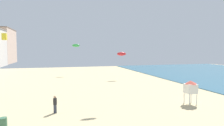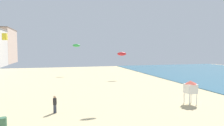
{
  "view_description": "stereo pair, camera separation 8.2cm",
  "coord_description": "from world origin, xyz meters",
  "px_view_note": "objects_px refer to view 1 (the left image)",
  "views": [
    {
      "loc": [
        -2.72,
        -8.38,
        5.86
      ],
      "look_at": [
        4.08,
        15.95,
        4.19
      ],
      "focal_mm": 31.48,
      "sensor_mm": 36.0,
      "label": 1
    },
    {
      "loc": [
        -2.64,
        -8.4,
        5.86
      ],
      "look_at": [
        4.08,
        15.95,
        4.19
      ],
      "focal_mm": 31.48,
      "sensor_mm": 36.0,
      "label": 2
    }
  ],
  "objects_px": {
    "kite_red_parafoil": "(122,54)",
    "kite_yellow_box": "(4,37)",
    "beach_trash_bin": "(3,124)",
    "lifeguard_stand": "(191,87)",
    "kite_flyer": "(55,103)",
    "kite_green_parafoil": "(76,45)"
  },
  "relations": [
    {
      "from": "kite_green_parafoil",
      "to": "kite_yellow_box",
      "type": "distance_m",
      "value": 17.01
    },
    {
      "from": "kite_yellow_box",
      "to": "kite_flyer",
      "type": "bearing_deg",
      "value": -65.25
    },
    {
      "from": "kite_flyer",
      "to": "lifeguard_stand",
      "type": "xyz_separation_m",
      "value": [
        14.16,
        -0.73,
        0.92
      ]
    },
    {
      "from": "beach_trash_bin",
      "to": "kite_green_parafoil",
      "type": "distance_m",
      "value": 33.42
    },
    {
      "from": "kite_yellow_box",
      "to": "kite_red_parafoil",
      "type": "bearing_deg",
      "value": 5.01
    },
    {
      "from": "kite_flyer",
      "to": "lifeguard_stand",
      "type": "height_order",
      "value": "lifeguard_stand"
    },
    {
      "from": "kite_green_parafoil",
      "to": "kite_red_parafoil",
      "type": "bearing_deg",
      "value": -48.44
    },
    {
      "from": "lifeguard_stand",
      "to": "kite_yellow_box",
      "type": "distance_m",
      "value": 29.47
    },
    {
      "from": "kite_flyer",
      "to": "kite_green_parafoil",
      "type": "height_order",
      "value": "kite_green_parafoil"
    },
    {
      "from": "kite_flyer",
      "to": "beach_trash_bin",
      "type": "bearing_deg",
      "value": -99.7
    },
    {
      "from": "beach_trash_bin",
      "to": "kite_red_parafoil",
      "type": "bearing_deg",
      "value": 53.36
    },
    {
      "from": "kite_green_parafoil",
      "to": "kite_red_parafoil",
      "type": "height_order",
      "value": "kite_green_parafoil"
    },
    {
      "from": "kite_flyer",
      "to": "beach_trash_bin",
      "type": "xyz_separation_m",
      "value": [
        -3.66,
        -2.93,
        -0.47
      ]
    },
    {
      "from": "lifeguard_stand",
      "to": "kite_flyer",
      "type": "bearing_deg",
      "value": -166.03
    },
    {
      "from": "beach_trash_bin",
      "to": "kite_red_parafoil",
      "type": "height_order",
      "value": "kite_red_parafoil"
    },
    {
      "from": "lifeguard_stand",
      "to": "kite_yellow_box",
      "type": "bearing_deg",
      "value": 157.5
    },
    {
      "from": "beach_trash_bin",
      "to": "kite_red_parafoil",
      "type": "relative_size",
      "value": 0.47
    },
    {
      "from": "kite_red_parafoil",
      "to": "kite_yellow_box",
      "type": "xyz_separation_m",
      "value": [
        -21.04,
        -1.84,
        3.0
      ]
    },
    {
      "from": "lifeguard_stand",
      "to": "kite_green_parafoil",
      "type": "relative_size",
      "value": 1.44
    },
    {
      "from": "kite_green_parafoil",
      "to": "kite_red_parafoil",
      "type": "relative_size",
      "value": 0.93
    },
    {
      "from": "kite_flyer",
      "to": "kite_red_parafoil",
      "type": "xyz_separation_m",
      "value": [
        12.95,
        19.4,
        4.16
      ]
    },
    {
      "from": "beach_trash_bin",
      "to": "lifeguard_stand",
      "type": "bearing_deg",
      "value": 7.06
    }
  ]
}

